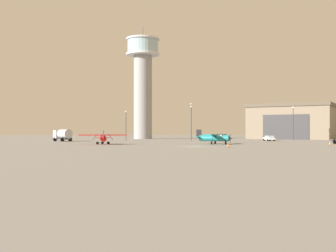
{
  "coord_description": "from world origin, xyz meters",
  "views": [
    {
      "loc": [
        -3.97,
        -68.52,
        2.6
      ],
      "look_at": [
        -4.6,
        19.5,
        3.66
      ],
      "focal_mm": 43.66,
      "sensor_mm": 36.0,
      "label": 1
    }
  ],
  "objects": [
    {
      "name": "light_post_north",
      "position": [
        29.25,
        42.43,
        5.46
      ],
      "size": [
        0.44,
        0.44,
        9.23
      ],
      "color": "#38383D",
      "rests_on": "ground_plane"
    },
    {
      "name": "light_post_west",
      "position": [
        -16.17,
        41.99,
        4.85
      ],
      "size": [
        0.44,
        0.44,
        8.06
      ],
      "color": "#38383D",
      "rests_on": "ground_plane"
    },
    {
      "name": "hangar",
      "position": [
        35.27,
        63.25,
        5.56
      ],
      "size": [
        31.9,
        29.42,
        11.08
      ],
      "rotation": [
        0.0,
        0.0,
        -2.08
      ],
      "color": "#7A6B56",
      "rests_on": "ground_plane"
    },
    {
      "name": "car_white",
      "position": [
        21.48,
        37.23,
        0.74
      ],
      "size": [
        2.6,
        4.41,
        1.37
      ],
      "rotation": [
        0.0,
        0.0,
        1.71
      ],
      "color": "white",
      "rests_on": "ground_plane"
    },
    {
      "name": "traffic_cone_near_right",
      "position": [
        5.02,
        -4.32,
        0.33
      ],
      "size": [
        0.36,
        0.36,
        0.67
      ],
      "color": "black",
      "rests_on": "ground_plane"
    },
    {
      "name": "truck_fuel_tanker_silver",
      "position": [
        -30.81,
        32.75,
        1.69
      ],
      "size": [
        5.61,
        5.7,
        3.01
      ],
      "rotation": [
        0.0,
        0.0,
        2.34
      ],
      "color": "#38383D",
      "rests_on": "ground_plane"
    },
    {
      "name": "airplane_teal",
      "position": [
        4.46,
        11.47,
        1.34
      ],
      "size": [
        7.44,
        9.34,
        2.87
      ],
      "rotation": [
        0.0,
        0.0,
        5.84
      ],
      "color": "teal",
      "rests_on": "ground_plane"
    },
    {
      "name": "control_tower",
      "position": [
        -13.11,
        63.99,
        19.72
      ],
      "size": [
        10.89,
        10.89,
        36.69
      ],
      "color": "gray",
      "rests_on": "ground_plane"
    },
    {
      "name": "airplane_red",
      "position": [
        -17.06,
        9.84,
        1.29
      ],
      "size": [
        9.41,
        7.35,
        2.77
      ],
      "rotation": [
        0.0,
        0.0,
        1.77
      ],
      "color": "red",
      "rests_on": "ground_plane"
    },
    {
      "name": "light_post_centre",
      "position": [
        1.48,
        40.69,
        5.51
      ],
      "size": [
        0.44,
        0.44,
        9.33
      ],
      "color": "#38383D",
      "rests_on": "ground_plane"
    },
    {
      "name": "light_post_east",
      "position": [
        1.52,
        42.85,
        5.95
      ],
      "size": [
        0.44,
        0.44,
        10.17
      ],
      "color": "#38383D",
      "rests_on": "ground_plane"
    },
    {
      "name": "ground_plane",
      "position": [
        0.0,
        0.0,
        0.0
      ],
      "size": [
        400.0,
        400.0,
        0.0
      ],
      "primitive_type": "plane",
      "color": "gray"
    },
    {
      "name": "traffic_cone_mid_apron",
      "position": [
        24.0,
        3.39,
        0.36
      ],
      "size": [
        0.36,
        0.36,
        0.73
      ],
      "color": "black",
      "rests_on": "ground_plane"
    }
  ]
}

